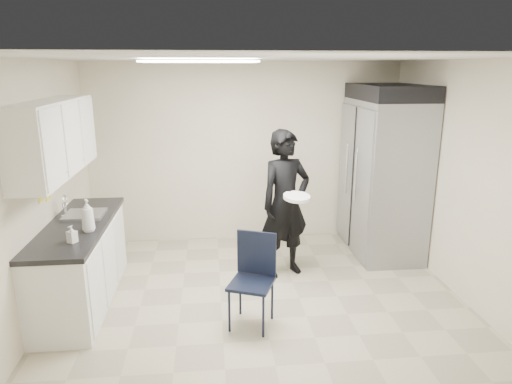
{
  "coord_description": "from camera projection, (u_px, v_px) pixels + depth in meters",
  "views": [
    {
      "loc": [
        -0.52,
        -4.56,
        2.51
      ],
      "look_at": [
        -0.03,
        0.2,
        1.2
      ],
      "focal_mm": 32.0,
      "sensor_mm": 36.0,
      "label": 1
    }
  ],
  "objects": [
    {
      "name": "floor",
      "position": [
        260.0,
        300.0,
        5.09
      ],
      "size": [
        4.5,
        4.5,
        0.0
      ],
      "primitive_type": "plane",
      "color": "tan",
      "rests_on": "ground"
    },
    {
      "name": "ceiling",
      "position": [
        261.0,
        58.0,
        4.4
      ],
      "size": [
        4.5,
        4.5,
        0.0
      ],
      "primitive_type": "plane",
      "rotation": [
        3.14,
        0.0,
        0.0
      ],
      "color": "silver",
      "rests_on": "back_wall"
    },
    {
      "name": "back_wall",
      "position": [
        245.0,
        153.0,
        6.67
      ],
      "size": [
        4.5,
        0.0,
        4.5
      ],
      "primitive_type": "plane",
      "rotation": [
        1.57,
        0.0,
        0.0
      ],
      "color": "beige",
      "rests_on": "floor"
    },
    {
      "name": "left_wall",
      "position": [
        36.0,
        194.0,
        4.53
      ],
      "size": [
        0.0,
        4.0,
        4.0
      ],
      "primitive_type": "plane",
      "rotation": [
        1.57,
        0.0,
        1.57
      ],
      "color": "beige",
      "rests_on": "floor"
    },
    {
      "name": "right_wall",
      "position": [
        466.0,
        182.0,
        4.97
      ],
      "size": [
        0.0,
        4.0,
        4.0
      ],
      "primitive_type": "plane",
      "rotation": [
        1.57,
        0.0,
        -1.57
      ],
      "color": "beige",
      "rests_on": "floor"
    },
    {
      "name": "ceiling_panel",
      "position": [
        200.0,
        62.0,
        4.74
      ],
      "size": [
        1.2,
        0.6,
        0.02
      ],
      "primitive_type": "cube",
      "color": "white",
      "rests_on": "ceiling"
    },
    {
      "name": "lower_counter",
      "position": [
        81.0,
        265.0,
        4.98
      ],
      "size": [
        0.6,
        1.9,
        0.86
      ],
      "primitive_type": "cube",
      "color": "silver",
      "rests_on": "floor"
    },
    {
      "name": "countertop",
      "position": [
        77.0,
        225.0,
        4.86
      ],
      "size": [
        0.64,
        1.95,
        0.05
      ],
      "primitive_type": "cube",
      "color": "black",
      "rests_on": "lower_counter"
    },
    {
      "name": "sink",
      "position": [
        85.0,
        219.0,
        5.1
      ],
      "size": [
        0.42,
        0.4,
        0.14
      ],
      "primitive_type": "cube",
      "color": "gray",
      "rests_on": "countertop"
    },
    {
      "name": "faucet",
      "position": [
        65.0,
        207.0,
        5.04
      ],
      "size": [
        0.02,
        0.02,
        0.24
      ],
      "primitive_type": "cylinder",
      "color": "silver",
      "rests_on": "countertop"
    },
    {
      "name": "upper_cabinets",
      "position": [
        54.0,
        138.0,
        4.6
      ],
      "size": [
        0.35,
        1.8,
        0.75
      ],
      "primitive_type": "cube",
      "color": "silver",
      "rests_on": "left_wall"
    },
    {
      "name": "towel_dispenser",
      "position": [
        80.0,
        141.0,
        5.75
      ],
      "size": [
        0.22,
        0.3,
        0.35
      ],
      "primitive_type": "cube",
      "color": "black",
      "rests_on": "left_wall"
    },
    {
      "name": "notice_sticker_left",
      "position": [
        41.0,
        199.0,
        4.64
      ],
      "size": [
        0.0,
        0.12,
        0.07
      ],
      "primitive_type": "cube",
      "color": "yellow",
      "rests_on": "left_wall"
    },
    {
      "name": "notice_sticker_right",
      "position": [
        48.0,
        197.0,
        4.85
      ],
      "size": [
        0.0,
        0.12,
        0.07
      ],
      "primitive_type": "cube",
      "color": "yellow",
      "rests_on": "left_wall"
    },
    {
      "name": "commercial_fridge",
      "position": [
        383.0,
        178.0,
        6.22
      ],
      "size": [
        0.8,
        1.35,
        2.1
      ],
      "primitive_type": "cube",
      "color": "gray",
      "rests_on": "floor"
    },
    {
      "name": "fridge_compressor",
      "position": [
        390.0,
        92.0,
        5.91
      ],
      "size": [
        0.8,
        1.35,
        0.2
      ],
      "primitive_type": "cube",
      "color": "black",
      "rests_on": "commercial_fridge"
    },
    {
      "name": "folding_chair",
      "position": [
        251.0,
        284.0,
        4.48
      ],
      "size": [
        0.53,
        0.53,
        0.91
      ],
      "primitive_type": "cube",
      "rotation": [
        0.0,
        0.0,
        -0.38
      ],
      "color": "black",
      "rests_on": "floor"
    },
    {
      "name": "man_tuxedo",
      "position": [
        285.0,
        204.0,
        5.55
      ],
      "size": [
        0.78,
        0.66,
        1.81
      ],
      "primitive_type": "imported",
      "rotation": [
        0.0,
        0.0,
        0.38
      ],
      "color": "black",
      "rests_on": "floor"
    },
    {
      "name": "bucket_lid",
      "position": [
        297.0,
        197.0,
        5.29
      ],
      "size": [
        0.41,
        0.41,
        0.04
      ],
      "primitive_type": "cylinder",
      "rotation": [
        0.0,
        0.0,
        0.38
      ],
      "color": "white",
      "rests_on": "man_tuxedo"
    },
    {
      "name": "soap_bottle_a",
      "position": [
        88.0,
        215.0,
        4.57
      ],
      "size": [
        0.18,
        0.18,
        0.33
      ],
      "primitive_type": "imported",
      "rotation": [
        0.0,
        0.0,
        0.5
      ],
      "color": "silver",
      "rests_on": "countertop"
    },
    {
      "name": "soap_bottle_b",
      "position": [
        72.0,
        234.0,
        4.3
      ],
      "size": [
        0.1,
        0.1,
        0.17
      ],
      "primitive_type": "imported",
      "rotation": [
        0.0,
        0.0,
        -0.56
      ],
      "color": "#ACABB7",
      "rests_on": "countertop"
    }
  ]
}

